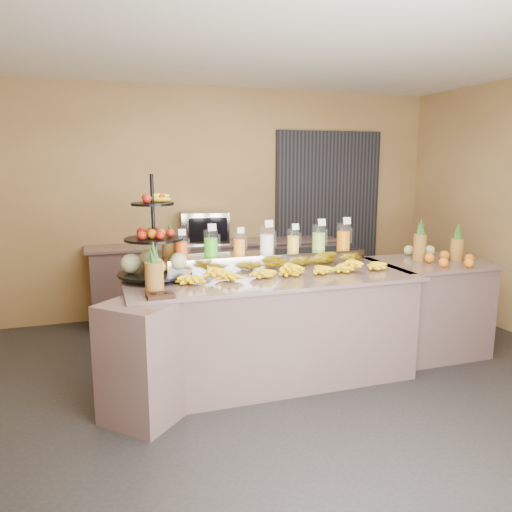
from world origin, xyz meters
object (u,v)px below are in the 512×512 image
condiment_caddy (160,295)px  oven_warmer (204,227)px  right_fruit_pile (443,254)px  banana_heap (287,269)px  fruit_stand (159,253)px  pitcher_tray (267,261)px

condiment_caddy → oven_warmer: size_ratio=0.35×
right_fruit_pile → oven_warmer: (-1.94, 1.93, 0.10)m
banana_heap → fruit_stand: size_ratio=2.11×
right_fruit_pile → condiment_caddy: bearing=-171.2°
fruit_stand → oven_warmer: (0.77, 1.77, -0.03)m
pitcher_tray → condiment_caddy: pitcher_tray is taller
pitcher_tray → oven_warmer: oven_warmer is taller
pitcher_tray → condiment_caddy: 1.27m
fruit_stand → condiment_caddy: (-0.08, -0.60, -0.21)m
right_fruit_pile → banana_heap: bearing=-178.2°
pitcher_tray → fruit_stand: fruit_stand is taller
fruit_stand → oven_warmer: size_ratio=1.55×
oven_warmer → banana_heap: bearing=-74.8°
banana_heap → pitcher_tray: bearing=102.6°
condiment_caddy → banana_heap: bearing=18.6°
fruit_stand → oven_warmer: bearing=68.2°
banana_heap → condiment_caddy: size_ratio=9.41×
pitcher_tray → banana_heap: size_ratio=1.01×
banana_heap → oven_warmer: (-0.28, 1.99, 0.13)m
pitcher_tray → oven_warmer: (-0.21, 1.67, 0.11)m
pitcher_tray → fruit_stand: (-0.98, -0.10, 0.15)m
condiment_caddy → right_fruit_pile: bearing=8.8°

